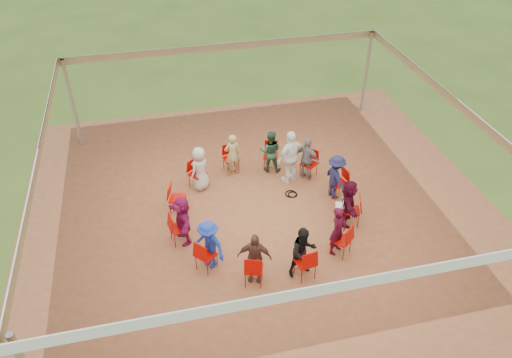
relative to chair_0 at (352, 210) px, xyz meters
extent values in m
plane|color=#3A581B|center=(-2.23, 0.78, -0.45)|extent=(80.00, 80.00, 0.00)
plane|color=brown|center=(-2.23, 0.78, -0.44)|extent=(13.00, 13.00, 0.00)
cylinder|color=#B2B2B7|center=(-7.23, 5.78, 1.05)|extent=(0.12, 0.12, 3.00)
cylinder|color=#B2B2B7|center=(2.77, 5.78, 1.05)|extent=(0.12, 0.12, 3.00)
plane|color=white|center=(-2.23, 0.78, 2.55)|extent=(10.30, 10.30, 0.00)
cube|color=white|center=(-2.23, -4.37, 2.43)|extent=(10.30, 0.03, 0.24)
cube|color=white|center=(-2.23, 5.93, 2.43)|extent=(10.30, 0.03, 0.24)
cube|color=white|center=(-7.38, 0.78, 2.43)|extent=(0.03, 10.30, 0.24)
cube|color=white|center=(2.92, 0.78, 2.43)|extent=(0.03, 10.30, 0.24)
imported|color=#3B0718|center=(-0.11, 0.04, 0.24)|extent=(0.87, 1.36, 1.38)
imported|color=#18193B|center=(-0.03, 1.20, 0.24)|extent=(0.60, 0.96, 1.38)
imported|color=slate|center=(-0.53, 2.25, 0.24)|extent=(0.84, 0.88, 1.38)
imported|color=#24482F|center=(-1.49, 2.90, 0.24)|extent=(0.76, 0.59, 1.38)
imported|color=#988D5A|center=(-2.65, 2.99, 0.24)|extent=(0.55, 0.42, 1.38)
imported|color=#B2AD9C|center=(-3.69, 2.49, 0.24)|extent=(0.76, 0.72, 1.38)
imported|color=maroon|center=(-4.44, 0.37, 0.24)|extent=(0.71, 1.34, 1.38)
imported|color=navy|center=(-3.93, -0.68, 0.24)|extent=(0.91, 0.96, 1.38)
imported|color=brown|center=(-2.97, -1.33, 0.24)|extent=(0.90, 0.66, 1.38)
imported|color=black|center=(-1.82, -1.42, 0.24)|extent=(0.73, 0.50, 1.38)
imported|color=#3B0718|center=(-0.77, -0.92, 0.24)|extent=(0.60, 0.58, 1.38)
imported|color=white|center=(-1.05, 2.22, 0.41)|extent=(1.12, 0.88, 1.70)
torus|color=black|center=(-1.21, 1.56, -0.43)|extent=(0.44, 0.44, 0.03)
torus|color=black|center=(-1.17, 1.52, -0.43)|extent=(0.35, 0.35, 0.03)
cube|color=#B7B7BC|center=(-0.32, 0.11, 0.14)|extent=(0.30, 0.35, 0.01)
cube|color=#B7B7BC|center=(-0.22, 0.08, 0.24)|extent=(0.16, 0.31, 0.19)
cube|color=#CCE0FF|center=(-0.23, 0.08, 0.24)|extent=(0.13, 0.26, 0.16)
camera|label=1|loc=(-4.82, -9.29, 8.55)|focal=35.00mm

